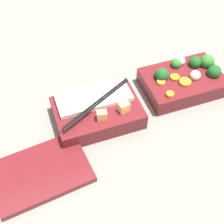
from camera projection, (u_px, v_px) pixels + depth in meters
ground_plane at (147, 102)px, 0.87m from camera, size 3.00×3.00×0.00m
bento_tray_vegetable at (184, 80)px, 0.88m from camera, size 0.22×0.15×0.08m
bento_tray_rice at (97, 111)px, 0.81m from camera, size 0.22×0.15×0.07m
bento_lid at (42, 172)px, 0.71m from camera, size 0.23×0.17×0.02m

